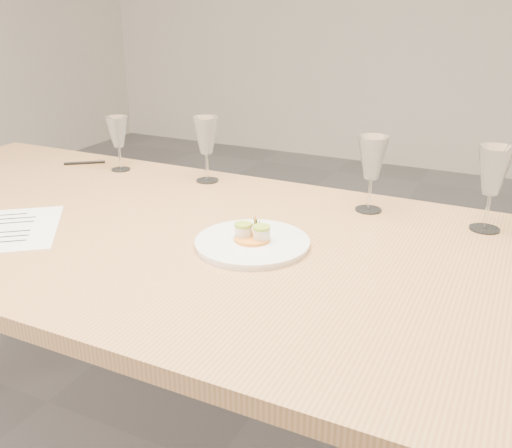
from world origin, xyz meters
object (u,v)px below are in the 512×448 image
at_px(dining_table, 207,260).
at_px(recipe_sheet, 10,229).
at_px(wine_glass_0, 118,133).
at_px(dinner_plate, 252,242).
at_px(wine_glass_3, 493,172).
at_px(wine_glass_1, 206,137).
at_px(wine_glass_2, 372,159).
at_px(ballpoint_pen, 85,163).

distance_m(dining_table, recipe_sheet, 0.51).
bearing_deg(wine_glass_0, dinner_plate, -28.56).
relative_size(recipe_sheet, wine_glass_0, 2.07).
xyz_separation_m(dining_table, dinner_plate, (0.13, -0.01, 0.08)).
bearing_deg(recipe_sheet, wine_glass_3, -11.96).
bearing_deg(recipe_sheet, dinner_plate, -21.56).
xyz_separation_m(dining_table, wine_glass_1, (-0.23, 0.39, 0.21)).
bearing_deg(recipe_sheet, wine_glass_0, 60.65).
bearing_deg(wine_glass_0, wine_glass_1, 3.82).
height_order(dining_table, recipe_sheet, recipe_sheet).
height_order(dining_table, wine_glass_1, wine_glass_1).
bearing_deg(dining_table, wine_glass_3, 29.34).
height_order(wine_glass_0, wine_glass_2, wine_glass_2).
relative_size(dinner_plate, wine_glass_3, 1.26).
relative_size(dining_table, ballpoint_pen, 20.30).
distance_m(ballpoint_pen, wine_glass_1, 0.51).
relative_size(ballpoint_pen, wine_glass_0, 0.64).
distance_m(dining_table, wine_glass_1, 0.50).
distance_m(wine_glass_0, wine_glass_2, 0.87).
distance_m(recipe_sheet, ballpoint_pen, 0.61).
distance_m(dinner_plate, wine_glass_1, 0.55).
bearing_deg(wine_glass_1, wine_glass_3, -2.94).
height_order(dining_table, wine_glass_2, wine_glass_2).
xyz_separation_m(wine_glass_1, wine_glass_3, (0.85, -0.04, 0.01)).
bearing_deg(wine_glass_1, recipe_sheet, -113.21).
relative_size(dining_table, wine_glass_2, 11.44).
height_order(recipe_sheet, wine_glass_0, wine_glass_0).
height_order(recipe_sheet, wine_glass_2, wine_glass_2).
relative_size(wine_glass_0, wine_glass_3, 0.85).
height_order(dinner_plate, ballpoint_pen, dinner_plate).
distance_m(dinner_plate, wine_glass_2, 0.43).
xyz_separation_m(dining_table, wine_glass_2, (0.31, 0.36, 0.21)).
xyz_separation_m(wine_glass_2, wine_glass_3, (0.31, -0.01, 0.01)).
bearing_deg(wine_glass_1, dinner_plate, -47.89).
height_order(ballpoint_pen, wine_glass_1, wine_glass_1).
relative_size(recipe_sheet, wine_glass_1, 1.84).
height_order(ballpoint_pen, wine_glass_0, wine_glass_0).
distance_m(recipe_sheet, wine_glass_1, 0.64).
bearing_deg(wine_glass_0, ballpoint_pen, 178.95).
relative_size(dinner_plate, wine_glass_2, 1.31).
relative_size(dining_table, wine_glass_3, 11.06).
relative_size(recipe_sheet, wine_glass_2, 1.82).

